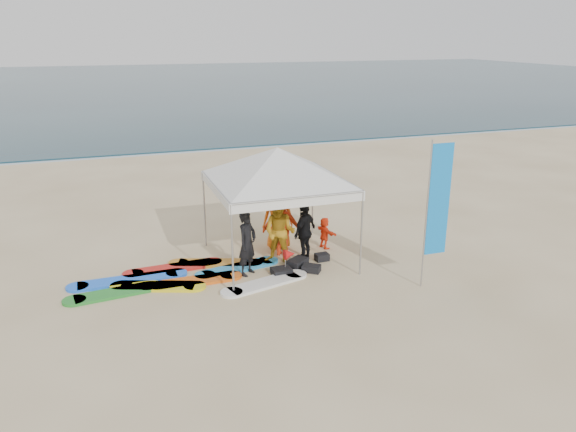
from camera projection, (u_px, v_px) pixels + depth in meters
The scene contains 14 objects.
ground at pixel (288, 303), 12.90m from camera, with size 120.00×120.00×0.00m, color beige.
ocean at pixel (122, 84), 66.72m from camera, with size 160.00×84.00×0.08m, color #0C2633.
shoreline_foam at pixel (173, 152), 29.23m from camera, with size 160.00×1.20×0.01m, color silver.
person_black_a at pixel (247, 243), 14.18m from camera, with size 0.61×0.40×1.69m, color black.
person_yellow at pixel (280, 232), 14.82m from camera, with size 0.87×0.68×1.79m, color #BE8A1A.
person_orange_a at pixel (283, 223), 15.45m from camera, with size 1.19×0.68×1.84m, color red.
person_black_b at pixel (305, 232), 15.07m from camera, with size 0.96×0.40×1.64m, color black.
person_orange_b at pixel (278, 218), 15.91m from camera, with size 0.89×0.58×1.82m, color orange.
person_seated at pixel (325, 233), 16.06m from camera, with size 0.85×0.27×0.92m, color #FF3D16.
canopy_tent at pixel (277, 148), 14.43m from camera, with size 4.70×4.70×3.55m.
feather_flag at pixel (437, 202), 13.16m from camera, with size 0.61×0.04×3.63m.
marker_pennant at pixel (290, 254), 14.40m from camera, with size 0.28×0.28×0.64m.
gear_pile at pixel (300, 265), 14.73m from camera, with size 1.77×0.99×0.22m.
surfboard_spread at pixel (186, 277), 14.16m from camera, with size 5.43×2.73×0.07m.
Camera 1 is at (-3.84, -10.98, 5.92)m, focal length 35.00 mm.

